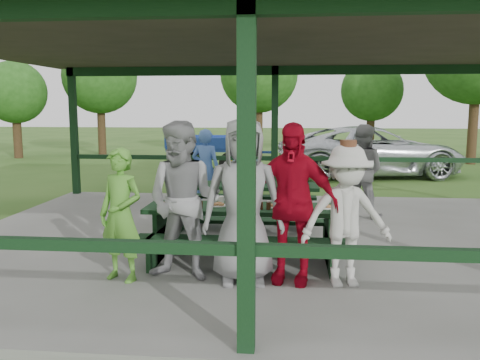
# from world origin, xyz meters

# --- Properties ---
(ground) EXTENTS (90.00, 90.00, 0.00)m
(ground) POSITION_xyz_m (0.00, 0.00, 0.00)
(ground) COLOR #2C5119
(ground) RESTS_ON ground
(concrete_slab) EXTENTS (10.00, 8.00, 0.10)m
(concrete_slab) POSITION_xyz_m (0.00, 0.00, 0.05)
(concrete_slab) COLOR slate
(concrete_slab) RESTS_ON ground
(pavilion_structure) EXTENTS (10.60, 8.60, 3.24)m
(pavilion_structure) POSITION_xyz_m (0.00, 0.00, 3.17)
(pavilion_structure) COLOR black
(pavilion_structure) RESTS_ON concrete_slab
(picnic_table_near) EXTENTS (2.66, 1.39, 0.75)m
(picnic_table_near) POSITION_xyz_m (-0.26, -1.20, 0.58)
(picnic_table_near) COLOR black
(picnic_table_near) RESTS_ON concrete_slab
(picnic_table_far) EXTENTS (2.51, 1.39, 0.75)m
(picnic_table_far) POSITION_xyz_m (-0.40, 0.80, 0.57)
(picnic_table_far) COLOR black
(picnic_table_far) RESTS_ON concrete_slab
(table_setting) EXTENTS (2.35, 0.45, 0.10)m
(table_setting) POSITION_xyz_m (-0.24, -1.19, 0.88)
(table_setting) COLOR white
(table_setting) RESTS_ON picnic_table_near
(contestant_green) EXTENTS (0.68, 0.56, 1.61)m
(contestant_green) POSITION_xyz_m (-1.66, -2.14, 0.90)
(contestant_green) COLOR #539B30
(contestant_green) RESTS_ON concrete_slab
(contestant_grey_left) EXTENTS (1.05, 0.88, 1.93)m
(contestant_grey_left) POSITION_xyz_m (-0.91, -2.02, 1.06)
(contestant_grey_left) COLOR #939396
(contestant_grey_left) RESTS_ON concrete_slab
(contestant_grey_mid) EXTENTS (1.04, 0.75, 1.97)m
(contestant_grey_mid) POSITION_xyz_m (-0.19, -2.05, 1.09)
(contestant_grey_mid) COLOR gray
(contestant_grey_mid) RESTS_ON concrete_slab
(contestant_red) EXTENTS (1.20, 0.69, 1.92)m
(contestant_red) POSITION_xyz_m (0.37, -2.00, 1.06)
(contestant_red) COLOR #A30619
(contestant_red) RESTS_ON concrete_slab
(contestant_white_fedora) EXTENTS (1.18, 0.82, 1.72)m
(contestant_white_fedora) POSITION_xyz_m (1.02, -2.08, 0.93)
(contestant_white_fedora) COLOR beige
(contestant_white_fedora) RESTS_ON concrete_slab
(spectator_lblue) EXTENTS (1.53, 0.78, 1.58)m
(spectator_lblue) POSITION_xyz_m (-0.47, 1.71, 0.89)
(spectator_lblue) COLOR #98CDEC
(spectator_lblue) RESTS_ON concrete_slab
(spectator_blue) EXTENTS (0.68, 0.53, 1.65)m
(spectator_blue) POSITION_xyz_m (-1.33, 2.14, 0.93)
(spectator_blue) COLOR #4469B2
(spectator_blue) RESTS_ON concrete_slab
(spectator_grey) EXTENTS (1.05, 0.95, 1.76)m
(spectator_grey) POSITION_xyz_m (1.71, 1.79, 0.98)
(spectator_grey) COLOR gray
(spectator_grey) RESTS_ON concrete_slab
(pickup_truck) EXTENTS (6.13, 3.76, 1.59)m
(pickup_truck) POSITION_xyz_m (2.90, 8.28, 0.79)
(pickup_truck) COLOR silver
(pickup_truck) RESTS_ON ground
(farm_trailer) EXTENTS (3.69, 1.75, 1.29)m
(farm_trailer) POSITION_xyz_m (-2.40, 9.20, 0.64)
(farm_trailer) COLOR navy
(farm_trailer) RESTS_ON ground
(tree_far_left) EXTENTS (3.32, 3.32, 5.19)m
(tree_far_left) POSITION_xyz_m (-8.22, 14.58, 3.51)
(tree_far_left) COLOR #2E2012
(tree_far_left) RESTS_ON ground
(tree_left) EXTENTS (3.40, 3.40, 5.32)m
(tree_left) POSITION_xyz_m (-1.04, 14.58, 3.59)
(tree_left) COLOR #2E2012
(tree_left) RESTS_ON ground
(tree_mid) EXTENTS (2.74, 2.74, 4.27)m
(tree_mid) POSITION_xyz_m (3.96, 15.48, 2.88)
(tree_mid) COLOR #2E2012
(tree_mid) RESTS_ON ground
(tree_right) EXTENTS (4.01, 4.01, 6.26)m
(tree_right) POSITION_xyz_m (7.28, 12.24, 4.24)
(tree_right) COLOR #2E2012
(tree_right) RESTS_ON ground
(tree_edge_left) EXTENTS (2.63, 2.63, 4.11)m
(tree_edge_left) POSITION_xyz_m (-11.25, 12.75, 2.77)
(tree_edge_left) COLOR #2E2012
(tree_edge_left) RESTS_ON ground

